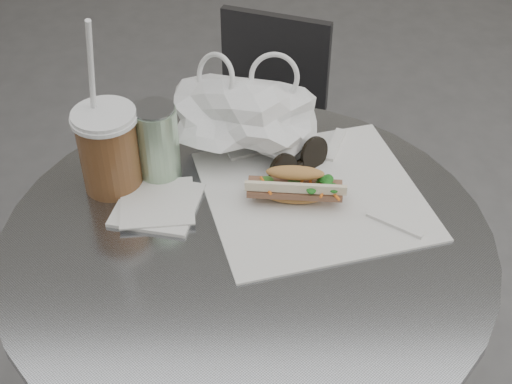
{
  "coord_description": "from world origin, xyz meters",
  "views": [
    {
      "loc": [
        0.01,
        -0.59,
        1.49
      ],
      "look_at": [
        0.01,
        0.25,
        0.79
      ],
      "focal_mm": 50.0,
      "sensor_mm": 36.0,
      "label": 1
    }
  ],
  "objects_px": {
    "iced_coffee": "(109,148)",
    "banh_mi": "(295,186)",
    "drink_can": "(157,143)",
    "sunglasses": "(298,164)",
    "chair_far": "(258,167)",
    "cafe_table": "(248,348)"
  },
  "relations": [
    {
      "from": "banh_mi",
      "to": "sunglasses",
      "type": "bearing_deg",
      "value": 87.89
    },
    {
      "from": "sunglasses",
      "to": "drink_can",
      "type": "relative_size",
      "value": 0.83
    },
    {
      "from": "cafe_table",
      "to": "banh_mi",
      "type": "height_order",
      "value": "banh_mi"
    },
    {
      "from": "chair_far",
      "to": "drink_can",
      "type": "xyz_separation_m",
      "value": [
        -0.17,
        -0.57,
        0.5
      ]
    },
    {
      "from": "iced_coffee",
      "to": "banh_mi",
      "type": "bearing_deg",
      "value": -8.8
    },
    {
      "from": "cafe_table",
      "to": "chair_far",
      "type": "bearing_deg",
      "value": 88.09
    },
    {
      "from": "iced_coffee",
      "to": "drink_can",
      "type": "height_order",
      "value": "iced_coffee"
    },
    {
      "from": "sunglasses",
      "to": "drink_can",
      "type": "bearing_deg",
      "value": 139.83
    },
    {
      "from": "cafe_table",
      "to": "sunglasses",
      "type": "height_order",
      "value": "sunglasses"
    },
    {
      "from": "chair_far",
      "to": "drink_can",
      "type": "relative_size",
      "value": 5.06
    },
    {
      "from": "drink_can",
      "to": "chair_far",
      "type": "bearing_deg",
      "value": 73.39
    },
    {
      "from": "banh_mi",
      "to": "sunglasses",
      "type": "relative_size",
      "value": 1.67
    },
    {
      "from": "banh_mi",
      "to": "iced_coffee",
      "type": "xyz_separation_m",
      "value": [
        -0.3,
        0.05,
        0.04
      ]
    },
    {
      "from": "cafe_table",
      "to": "drink_can",
      "type": "distance_m",
      "value": 0.4
    },
    {
      "from": "sunglasses",
      "to": "drink_can",
      "type": "distance_m",
      "value": 0.24
    },
    {
      "from": "sunglasses",
      "to": "drink_can",
      "type": "xyz_separation_m",
      "value": [
        -0.23,
        -0.0,
        0.05
      ]
    },
    {
      "from": "iced_coffee",
      "to": "drink_can",
      "type": "bearing_deg",
      "value": 16.73
    },
    {
      "from": "cafe_table",
      "to": "drink_can",
      "type": "relative_size",
      "value": 5.54
    },
    {
      "from": "cafe_table",
      "to": "sunglasses",
      "type": "distance_m",
      "value": 0.34
    },
    {
      "from": "cafe_table",
      "to": "drink_can",
      "type": "xyz_separation_m",
      "value": [
        -0.15,
        0.15,
        0.34
      ]
    },
    {
      "from": "chair_far",
      "to": "sunglasses",
      "type": "height_order",
      "value": "sunglasses"
    },
    {
      "from": "cafe_table",
      "to": "iced_coffee",
      "type": "xyz_separation_m",
      "value": [
        -0.22,
        0.13,
        0.35
      ]
    }
  ]
}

